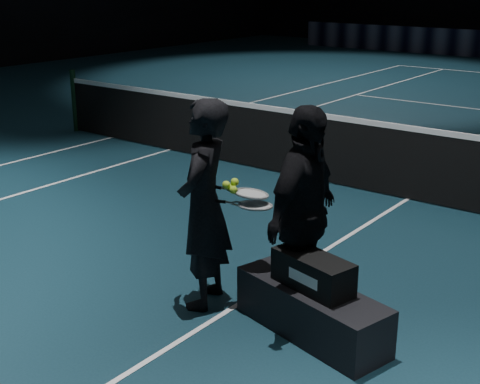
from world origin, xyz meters
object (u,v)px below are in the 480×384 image
object	(u,v)px
player_bench	(312,311)
racket_lower	(255,205)
racket_bag	(313,272)
racket_upper	(251,194)
tennis_balls	(233,187)
player_a	(204,205)
player_b	(303,217)

from	to	relation	value
player_bench	racket_lower	world-z (taller)	racket_lower
racket_bag	racket_upper	world-z (taller)	racket_upper
racket_bag	tennis_balls	distance (m)	0.95
player_a	player_b	world-z (taller)	same
racket_upper	player_bench	bearing A→B (deg)	-28.06
player_bench	player_a	bearing A→B (deg)	-160.13
racket_bag	racket_lower	world-z (taller)	racket_lower
player_bench	tennis_balls	distance (m)	1.17
player_b	racket_upper	bearing A→B (deg)	96.75
player_b	racket_lower	world-z (taller)	player_b
player_b	racket_bag	bearing A→B (deg)	-135.77
player_a	racket_upper	bearing A→B (deg)	93.37
player_a	racket_upper	size ratio (longest dim) A/B	2.64
player_bench	racket_bag	xyz separation A→B (m)	(0.00, 0.00, 0.33)
player_bench	racket_upper	xyz separation A→B (m)	(-0.65, 0.07, 0.83)
racket_bag	tennis_balls	bearing A→B (deg)	-164.67
player_bench	player_b	xyz separation A→B (m)	(-0.21, 0.17, 0.70)
player_bench	racket_bag	distance (m)	0.33
racket_bag	player_b	world-z (taller)	player_b
player_a	racket_lower	distance (m)	0.45
racket_lower	racket_upper	xyz separation A→B (m)	(-0.06, 0.02, 0.08)
racket_upper	tennis_balls	world-z (taller)	tennis_balls
racket_upper	tennis_balls	size ratio (longest dim) A/B	5.67
racket_lower	tennis_balls	size ratio (longest dim) A/B	5.67
racket_lower	player_bench	bearing A→B (deg)	-22.48
player_a	racket_upper	world-z (taller)	player_a
player_b	player_a	bearing A→B (deg)	101.83
racket_bag	player_a	size ratio (longest dim) A/B	0.37
tennis_balls	racket_lower	bearing A→B (deg)	16.74
racket_bag	player_bench	bearing A→B (deg)	0.00
racket_bag	racket_upper	size ratio (longest dim) A/B	0.98
racket_lower	tennis_balls	distance (m)	0.24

